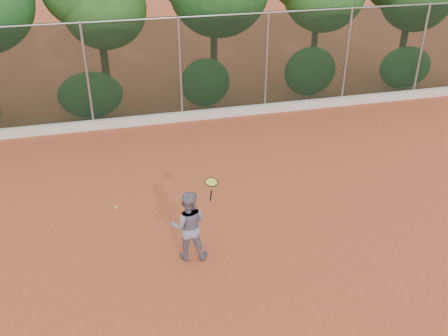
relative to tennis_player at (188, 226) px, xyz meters
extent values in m
plane|color=#AA4A28|center=(1.13, 0.45, -0.81)|extent=(80.00, 80.00, 0.00)
cube|color=beige|center=(1.13, 7.27, -0.66)|extent=(24.00, 0.20, 0.30)
imported|color=slate|center=(0.00, 0.00, 0.00)|extent=(0.89, 0.75, 1.61)
cube|color=black|center=(1.13, 7.45, 0.94)|extent=(24.00, 0.01, 3.50)
cylinder|color=gray|center=(1.13, 7.45, 2.64)|extent=(24.00, 0.06, 0.06)
cylinder|color=gray|center=(-1.87, 7.45, 0.94)|extent=(0.09, 0.09, 3.50)
cylinder|color=gray|center=(1.13, 7.45, 0.94)|extent=(0.09, 0.09, 3.50)
cylinder|color=gray|center=(4.13, 7.45, 0.94)|extent=(0.09, 0.09, 3.50)
cylinder|color=gray|center=(7.13, 7.45, 0.94)|extent=(0.09, 0.09, 3.50)
cylinder|color=gray|center=(10.13, 7.45, 0.94)|extent=(0.09, 0.09, 3.50)
cylinder|color=#44281A|center=(-1.27, 9.75, 0.39)|extent=(0.28, 0.28, 2.40)
ellipsoid|color=#25521C|center=(-1.07, 9.65, 2.59)|extent=(2.90, 2.40, 2.80)
cylinder|color=#422919|center=(2.73, 9.45, 0.69)|extent=(0.26, 0.26, 3.00)
cylinder|color=#432E1A|center=(6.83, 9.65, 0.54)|extent=(0.24, 0.24, 2.70)
cylinder|color=#3E2917|center=(10.53, 9.25, 0.44)|extent=(0.28, 0.28, 2.50)
ellipsoid|color=#316E2A|center=(-1.87, 8.25, 0.04)|extent=(2.20, 1.16, 1.60)
ellipsoid|color=#2D6A28|center=(2.13, 8.25, 0.14)|extent=(1.80, 1.04, 1.76)
ellipsoid|color=#2D6E29|center=(6.13, 8.25, 0.24)|extent=(2.00, 1.10, 1.84)
ellipsoid|color=#2D762E|center=(10.13, 8.25, 0.09)|extent=(2.16, 1.12, 1.64)
cylinder|color=black|center=(0.47, -0.08, 0.72)|extent=(0.05, 0.10, 0.29)
torus|color=black|center=(0.47, -0.14, 1.07)|extent=(0.34, 0.34, 0.08)
cylinder|color=#C0CB3B|center=(0.47, -0.14, 1.07)|extent=(0.29, 0.29, 0.06)
sphere|color=#D8E834|center=(-1.43, 0.34, 0.47)|extent=(0.06, 0.06, 0.06)
camera|label=1|loc=(-1.34, -8.45, 6.09)|focal=40.00mm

